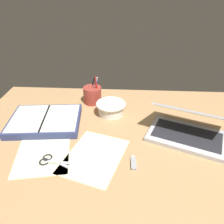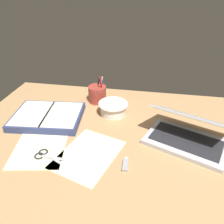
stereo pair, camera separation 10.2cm
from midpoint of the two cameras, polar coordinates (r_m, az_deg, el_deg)
name	(u,v)px [view 1 (the left image)]	position (r cm, az deg, el deg)	size (l,w,h in cm)	color
desk_top	(117,140)	(97.05, -1.58, -7.52)	(140.00, 100.00, 2.00)	tan
laptop	(189,128)	(99.51, 16.67, -4.05)	(39.31, 35.04, 16.00)	#B7B7BC
bowl	(111,108)	(111.77, -2.89, 1.05)	(15.34, 15.34, 6.42)	silver
pen_cup	(93,95)	(123.04, -7.47, 4.44)	(9.98, 9.98, 16.38)	#9E382D
planner	(45,120)	(111.24, -19.57, -2.19)	(35.27, 28.81, 3.71)	navy
scissors	(49,160)	(90.61, -19.35, -11.96)	(12.36, 7.12, 0.80)	#B7B7BC
paper_sheet_front	(95,156)	(88.64, -7.94, -11.45)	(20.71, 27.72, 0.16)	#F4EFB2
paper_sheet_beside_planner	(43,151)	(95.65, -20.46, -9.76)	(20.66, 27.31, 0.16)	#F4EFB2
usb_drive	(134,163)	(84.47, 2.14, -13.34)	(2.20, 7.25, 1.00)	#99999E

